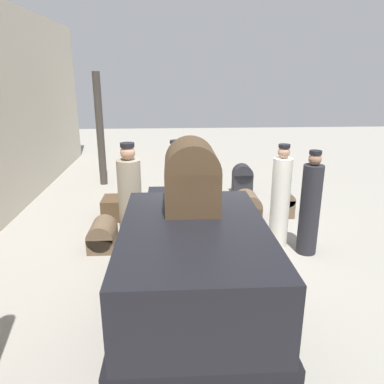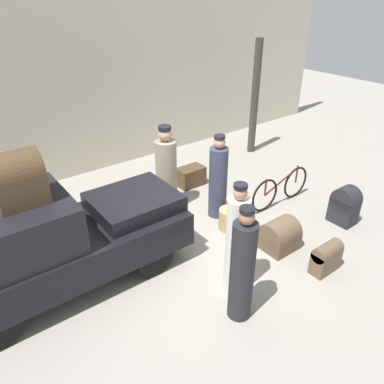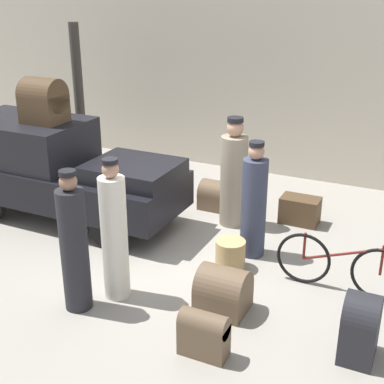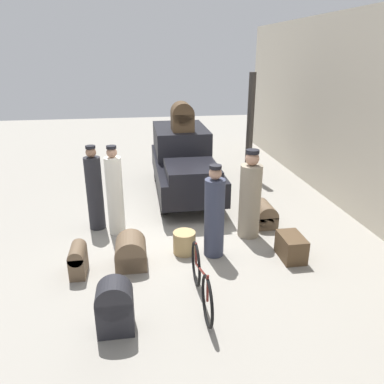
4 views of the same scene
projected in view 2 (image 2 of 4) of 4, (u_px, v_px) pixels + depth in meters
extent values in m
plane|color=gray|center=(190.00, 244.00, 6.96)|extent=(30.00, 30.00, 0.00)
cube|color=beige|center=(85.00, 81.00, 8.71)|extent=(16.00, 0.15, 4.50)
cylinder|color=#38332D|center=(255.00, 98.00, 10.08)|extent=(0.20, 0.20, 3.06)
cylinder|color=black|center=(116.00, 221.00, 7.03)|extent=(0.66, 0.12, 0.66)
cylinder|color=black|center=(155.00, 258.00, 6.08)|extent=(0.66, 0.12, 0.66)
cube|color=black|center=(64.00, 250.00, 5.77)|extent=(3.90, 1.52, 0.58)
cube|color=black|center=(134.00, 202.00, 6.23)|extent=(1.37, 1.18, 0.26)
torus|color=black|center=(296.00, 182.00, 8.33)|extent=(0.73, 0.04, 0.73)
torus|color=black|center=(265.00, 196.00, 7.81)|extent=(0.73, 0.04, 0.73)
cylinder|color=#591914|center=(282.00, 181.00, 7.98)|extent=(1.00, 0.04, 0.40)
cylinder|color=#591914|center=(266.00, 188.00, 7.72)|extent=(0.04, 0.04, 0.38)
cylinder|color=#591914|center=(297.00, 174.00, 8.22)|extent=(0.04, 0.04, 0.41)
cylinder|color=tan|center=(230.00, 219.00, 7.31)|extent=(0.43, 0.43, 0.43)
cylinder|color=#232328|center=(242.00, 272.00, 5.11)|extent=(0.34, 0.34, 1.58)
sphere|color=#936B51|center=(247.00, 217.00, 4.67)|extent=(0.21, 0.21, 0.21)
cylinder|color=black|center=(247.00, 210.00, 4.62)|extent=(0.20, 0.20, 0.06)
cylinder|color=gray|center=(166.00, 176.00, 7.75)|extent=(0.44, 0.44, 1.52)
sphere|color=tan|center=(165.00, 135.00, 7.31)|extent=(0.27, 0.27, 0.27)
cylinder|color=black|center=(165.00, 128.00, 7.25)|extent=(0.26, 0.26, 0.07)
cylinder|color=#33384C|center=(218.00, 183.00, 7.50)|extent=(0.37, 0.37, 1.49)
sphere|color=tan|center=(219.00, 143.00, 7.08)|extent=(0.23, 0.23, 0.23)
cylinder|color=black|center=(220.00, 137.00, 7.02)|extent=(0.22, 0.22, 0.06)
cylinder|color=silver|center=(236.00, 247.00, 5.55)|extent=(0.34, 0.34, 1.64)
sphere|color=tan|center=(240.00, 193.00, 5.10)|extent=(0.21, 0.21, 0.21)
cylinder|color=black|center=(241.00, 186.00, 5.05)|extent=(0.20, 0.20, 0.06)
cube|color=#232328|center=(343.00, 210.00, 7.48)|extent=(0.37, 0.50, 0.54)
cylinder|color=#232328|center=(346.00, 199.00, 7.35)|extent=(0.37, 0.50, 0.50)
cube|color=#4C3823|center=(191.00, 176.00, 8.90)|extent=(0.64, 0.40, 0.45)
cube|color=brown|center=(325.00, 261.00, 6.23)|extent=(0.54, 0.26, 0.41)
cylinder|color=brown|center=(328.00, 251.00, 6.13)|extent=(0.54, 0.26, 0.26)
cube|color=brown|center=(279.00, 240.00, 6.80)|extent=(0.61, 0.55, 0.31)
cylinder|color=brown|center=(280.00, 234.00, 6.72)|extent=(0.61, 0.55, 0.55)
cube|color=brown|center=(138.00, 198.00, 8.15)|extent=(0.67, 0.46, 0.28)
cylinder|color=brown|center=(138.00, 193.00, 8.08)|extent=(0.67, 0.46, 0.46)
cube|color=#4C3823|center=(19.00, 187.00, 4.96)|extent=(0.64, 0.56, 0.45)
cylinder|color=#4C3823|center=(15.00, 172.00, 4.85)|extent=(0.64, 0.56, 0.56)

